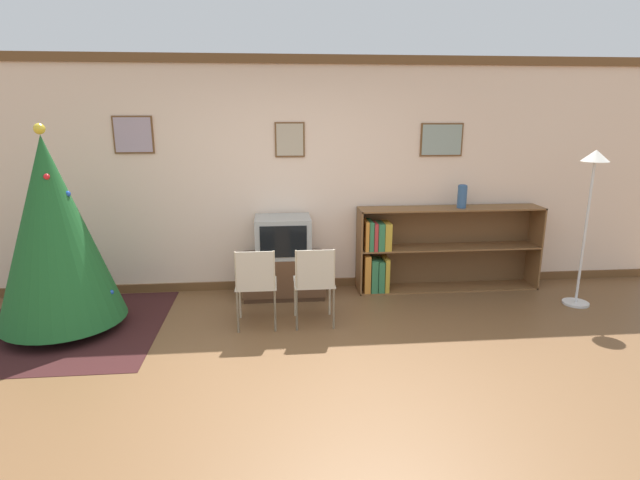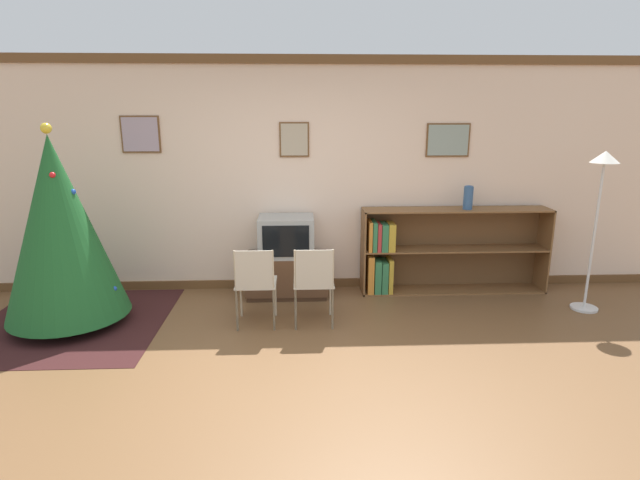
{
  "view_description": "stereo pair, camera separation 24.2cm",
  "coord_description": "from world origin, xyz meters",
  "px_view_note": "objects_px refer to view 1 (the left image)",
  "views": [
    {
      "loc": [
        -0.2,
        -3.51,
        2.1
      ],
      "look_at": [
        0.25,
        1.25,
        0.86
      ],
      "focal_mm": 28.0,
      "sensor_mm": 36.0,
      "label": 1
    },
    {
      "loc": [
        0.04,
        -3.53,
        2.1
      ],
      "look_at": [
        0.25,
        1.25,
        0.86
      ],
      "focal_mm": 28.0,
      "sensor_mm": 36.0,
      "label": 2
    }
  ],
  "objects_px": {
    "folding_chair_left": "(256,283)",
    "folding_chair_right": "(315,281)",
    "television": "(283,237)",
    "standing_lamp": "(591,188)",
    "christmas_tree": "(53,231)",
    "tv_console": "(284,275)",
    "vase": "(462,196)",
    "bookshelf": "(420,251)"
  },
  "relations": [
    {
      "from": "television",
      "to": "folding_chair_right",
      "type": "xyz_separation_m",
      "value": [
        0.29,
        -0.88,
        -0.24
      ]
    },
    {
      "from": "television",
      "to": "folding_chair_right",
      "type": "height_order",
      "value": "television"
    },
    {
      "from": "vase",
      "to": "standing_lamp",
      "type": "distance_m",
      "value": 1.33
    },
    {
      "from": "television",
      "to": "tv_console",
      "type": "bearing_deg",
      "value": 90.0
    },
    {
      "from": "vase",
      "to": "television",
      "type": "bearing_deg",
      "value": -178.71
    },
    {
      "from": "bookshelf",
      "to": "tv_console",
      "type": "bearing_deg",
      "value": -176.83
    },
    {
      "from": "television",
      "to": "bookshelf",
      "type": "bearing_deg",
      "value": 3.26
    },
    {
      "from": "christmas_tree",
      "to": "bookshelf",
      "type": "distance_m",
      "value": 3.93
    },
    {
      "from": "folding_chair_left",
      "to": "christmas_tree",
      "type": "bearing_deg",
      "value": 175.39
    },
    {
      "from": "christmas_tree",
      "to": "bookshelf",
      "type": "relative_size",
      "value": 0.91
    },
    {
      "from": "tv_console",
      "to": "standing_lamp",
      "type": "bearing_deg",
      "value": -10.08
    },
    {
      "from": "folding_chair_right",
      "to": "vase",
      "type": "relative_size",
      "value": 3.01
    },
    {
      "from": "christmas_tree",
      "to": "tv_console",
      "type": "bearing_deg",
      "value": 18.6
    },
    {
      "from": "bookshelf",
      "to": "television",
      "type": "bearing_deg",
      "value": -176.74
    },
    {
      "from": "tv_console",
      "to": "folding_chair_left",
      "type": "xyz_separation_m",
      "value": [
        -0.29,
        -0.88,
        0.23
      ]
    },
    {
      "from": "television",
      "to": "standing_lamp",
      "type": "xyz_separation_m",
      "value": [
        3.25,
        -0.57,
        0.6
      ]
    },
    {
      "from": "tv_console",
      "to": "vase",
      "type": "bearing_deg",
      "value": 1.22
    },
    {
      "from": "tv_console",
      "to": "television",
      "type": "xyz_separation_m",
      "value": [
        0.0,
        -0.0,
        0.47
      ]
    },
    {
      "from": "standing_lamp",
      "to": "vase",
      "type": "bearing_deg",
      "value": 151.75
    },
    {
      "from": "folding_chair_left",
      "to": "folding_chair_right",
      "type": "xyz_separation_m",
      "value": [
        0.57,
        0.0,
        0.0
      ]
    },
    {
      "from": "tv_console",
      "to": "television",
      "type": "bearing_deg",
      "value": -90.0
    },
    {
      "from": "christmas_tree",
      "to": "folding_chair_left",
      "type": "height_order",
      "value": "christmas_tree"
    },
    {
      "from": "christmas_tree",
      "to": "television",
      "type": "distance_m",
      "value": 2.31
    },
    {
      "from": "christmas_tree",
      "to": "television",
      "type": "bearing_deg",
      "value": 18.54
    },
    {
      "from": "vase",
      "to": "tv_console",
      "type": "bearing_deg",
      "value": -178.78
    },
    {
      "from": "tv_console",
      "to": "standing_lamp",
      "type": "relative_size",
      "value": 0.55
    },
    {
      "from": "bookshelf",
      "to": "folding_chair_left",
      "type": "bearing_deg",
      "value": -153.18
    },
    {
      "from": "christmas_tree",
      "to": "folding_chair_left",
      "type": "distance_m",
      "value": 1.96
    },
    {
      "from": "christmas_tree",
      "to": "bookshelf",
      "type": "bearing_deg",
      "value": 12.17
    },
    {
      "from": "tv_console",
      "to": "vase",
      "type": "relative_size",
      "value": 3.45
    },
    {
      "from": "vase",
      "to": "standing_lamp",
      "type": "height_order",
      "value": "standing_lamp"
    },
    {
      "from": "television",
      "to": "standing_lamp",
      "type": "bearing_deg",
      "value": -10.04
    },
    {
      "from": "christmas_tree",
      "to": "vase",
      "type": "height_order",
      "value": "christmas_tree"
    },
    {
      "from": "bookshelf",
      "to": "vase",
      "type": "relative_size",
      "value": 8.03
    },
    {
      "from": "tv_console",
      "to": "bookshelf",
      "type": "relative_size",
      "value": 0.43
    },
    {
      "from": "standing_lamp",
      "to": "tv_console",
      "type": "bearing_deg",
      "value": 169.92
    },
    {
      "from": "folding_chair_left",
      "to": "bookshelf",
      "type": "height_order",
      "value": "bookshelf"
    },
    {
      "from": "television",
      "to": "standing_lamp",
      "type": "distance_m",
      "value": 3.35
    },
    {
      "from": "christmas_tree",
      "to": "standing_lamp",
      "type": "relative_size",
      "value": 1.16
    },
    {
      "from": "christmas_tree",
      "to": "folding_chair_right",
      "type": "bearing_deg",
      "value": -3.54
    },
    {
      "from": "bookshelf",
      "to": "vase",
      "type": "xyz_separation_m",
      "value": [
        0.45,
        -0.05,
        0.66
      ]
    },
    {
      "from": "christmas_tree",
      "to": "vase",
      "type": "bearing_deg",
      "value": 10.31
    }
  ]
}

